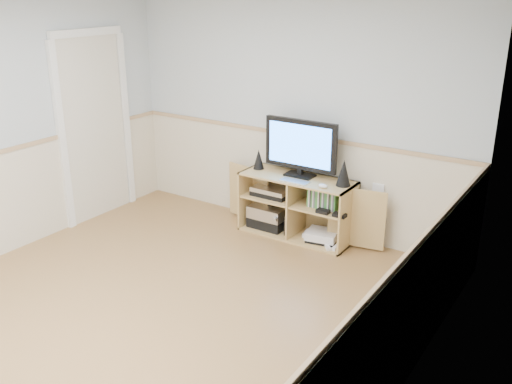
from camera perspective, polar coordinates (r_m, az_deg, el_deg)
room at (r=4.40m, az=-10.83°, el=2.52°), size 4.04×4.54×2.54m
media_cabinet at (r=6.01m, az=4.34°, el=-1.25°), size 1.87×0.45×0.65m
monitor at (r=5.81m, az=4.48°, el=4.60°), size 0.80×0.18×0.59m
speaker_left at (r=6.08m, az=0.27°, el=3.30°), size 0.12×0.12×0.21m
speaker_right at (r=5.62m, az=8.77°, el=1.91°), size 0.14×0.14×0.27m
keyboard at (r=5.72m, az=3.88°, el=1.09°), size 0.30×0.12×0.01m
mouse at (r=5.58m, az=6.70°, el=0.62°), size 0.10×0.08×0.04m
av_components at (r=6.16m, az=1.45°, el=-1.79°), size 0.50×0.30×0.47m
game_consoles at (r=5.93m, az=6.57°, el=-4.39°), size 0.46×0.31×0.11m
game_cases at (r=5.76m, az=6.80°, el=-0.69°), size 0.31×0.14×0.19m
wall_outlet at (r=5.77m, az=12.16°, el=0.23°), size 0.12×0.03×0.12m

